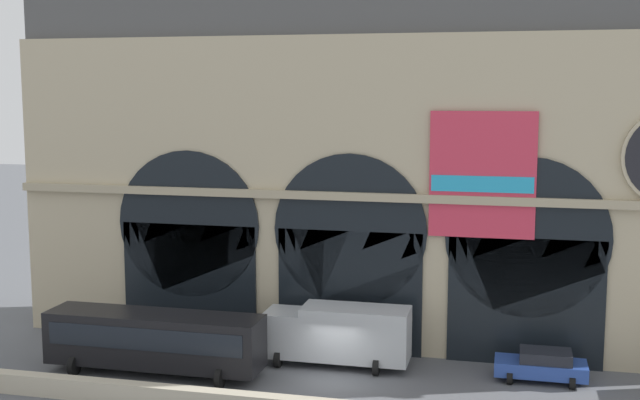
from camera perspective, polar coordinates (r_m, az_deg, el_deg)
The scene contains 5 objects.
ground_plane at distance 40.42m, azimuth 0.62°, elevation -12.73°, with size 200.00×200.00×0.00m, color #54565B.
station_building at distance 45.53m, azimuth 2.81°, elevation 2.58°, with size 38.60×5.71×20.62m.
bus_midwest at distance 41.96m, azimuth -11.52°, elevation -9.54°, with size 11.00×3.25×3.10m.
box_truck_center at distance 42.39m, azimuth 1.31°, elevation -9.32°, with size 7.50×2.91×3.12m.
car_mideast at distance 41.91m, azimuth 15.28°, elevation -11.10°, with size 4.40×2.22×1.55m.
Camera 1 is at (8.38, -36.93, 14.13)m, focal length 45.67 mm.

